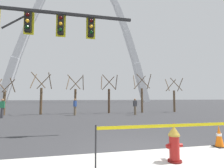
% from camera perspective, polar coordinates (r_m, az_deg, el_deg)
% --- Properties ---
extents(ground_plane, '(240.00, 240.00, 0.00)m').
position_cam_1_polar(ground_plane, '(5.87, 9.57, -21.08)').
color(ground_plane, '#333335').
extents(fire_hydrant, '(0.46, 0.48, 0.99)m').
position_cam_1_polar(fire_hydrant, '(5.14, 19.57, -17.89)').
color(fire_hydrant, '#5E0F0D').
rests_on(fire_hydrant, ground).
extents(caution_tape_barrier, '(4.25, 0.07, 1.04)m').
position_cam_1_polar(caution_tape_barrier, '(5.02, 20.33, -15.65)').
color(caution_tape_barrier, '#232326').
rests_on(caution_tape_barrier, ground).
extents(traffic_cone_by_hydrant, '(0.36, 0.36, 0.73)m').
position_cam_1_polar(traffic_cone_by_hydrant, '(7.24, 31.55, -14.36)').
color(traffic_cone_by_hydrant, black).
rests_on(traffic_cone_by_hydrant, ground).
extents(traffic_signal_gantry, '(7.82, 0.44, 6.00)m').
position_cam_1_polar(traffic_signal_gantry, '(8.97, -28.50, 13.74)').
color(traffic_signal_gantry, '#232326').
rests_on(traffic_signal_gantry, ground).
extents(monument_arch, '(52.85, 2.44, 52.92)m').
position_cam_1_polar(monument_arch, '(66.98, -10.22, 14.25)').
color(monument_arch, silver).
rests_on(monument_arch, ground).
extents(tree_far_left, '(1.66, 1.67, 3.57)m').
position_cam_1_polar(tree_far_left, '(19.94, -31.68, -4.08)').
color(tree_far_left, brown).
rests_on(tree_far_left, ground).
extents(tree_left_mid, '(1.93, 1.94, 4.18)m').
position_cam_1_polar(tree_left_mid, '(19.01, -22.10, -3.61)').
color(tree_left_mid, brown).
rests_on(tree_left_mid, ground).
extents(tree_center_left, '(1.89, 1.90, 4.09)m').
position_cam_1_polar(tree_center_left, '(19.23, -11.88, -3.97)').
color(tree_center_left, brown).
rests_on(tree_center_left, ground).
extents(tree_center_right, '(1.91, 1.92, 4.15)m').
position_cam_1_polar(tree_center_right, '(19.24, -1.01, -3.98)').
color(tree_center_right, '#473323').
rests_on(tree_center_right, ground).
extents(tree_right_mid, '(1.98, 2.00, 4.31)m').
position_cam_1_polar(tree_right_mid, '(20.13, 9.72, -3.73)').
color(tree_right_mid, brown).
rests_on(tree_right_mid, ground).
extents(tree_far_right, '(1.83, 1.84, 3.96)m').
position_cam_1_polar(tree_far_right, '(21.95, 19.59, -4.00)').
color(tree_far_right, brown).
rests_on(tree_far_right, ground).
extents(pedestrian_walking_left, '(0.36, 0.23, 1.59)m').
position_cam_1_polar(pedestrian_walking_left, '(17.09, -32.18, -6.69)').
color(pedestrian_walking_left, '#38383D').
rests_on(pedestrian_walking_left, ground).
extents(pedestrian_standing_center, '(0.33, 0.39, 1.59)m').
position_cam_1_polar(pedestrian_standing_center, '(17.14, -11.98, -7.26)').
color(pedestrian_standing_center, brown).
rests_on(pedestrian_standing_center, ground).
extents(pedestrian_walking_right, '(0.38, 0.29, 1.59)m').
position_cam_1_polar(pedestrian_walking_right, '(17.33, 7.53, -7.29)').
color(pedestrian_walking_right, brown).
rests_on(pedestrian_walking_right, ground).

